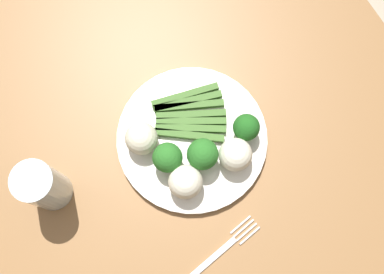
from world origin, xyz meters
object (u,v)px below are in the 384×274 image
(broccoli_left, at_px, (246,128))
(cauliflower_outer_edge, at_px, (235,155))
(broccoli_back_right, at_px, (166,158))
(dining_table, at_px, (155,143))
(cauliflower_near_center, at_px, (141,138))
(water_glass, at_px, (43,186))
(cauliflower_mid, at_px, (185,182))
(asparagus_bundle, at_px, (189,115))
(broccoli_back, at_px, (203,154))
(fork, at_px, (220,252))
(plate, at_px, (192,139))

(broccoli_left, bearing_deg, cauliflower_outer_edge, -51.70)
(broccoli_back_right, bearing_deg, dining_table, 178.00)
(cauliflower_near_center, distance_m, cauliflower_outer_edge, 0.16)
(water_glass, bearing_deg, cauliflower_outer_edge, 70.93)
(dining_table, height_order, cauliflower_mid, cauliflower_mid)
(asparagus_bundle, relative_size, cauliflower_outer_edge, 2.53)
(broccoli_back, distance_m, fork, 0.17)
(cauliflower_outer_edge, distance_m, fork, 0.17)
(cauliflower_near_center, distance_m, water_glass, 0.18)
(fork, bearing_deg, broccoli_left, 37.78)
(plate, height_order, cauliflower_mid, cauliflower_mid)
(broccoli_left, bearing_deg, broccoli_back, -86.57)
(dining_table, xyz_separation_m, water_glass, (0.02, -0.20, 0.16))
(broccoli_back, height_order, cauliflower_outer_edge, broccoli_back)
(cauliflower_mid, bearing_deg, plate, 143.33)
(broccoli_back, xyz_separation_m, cauliflower_mid, (0.03, -0.05, -0.01))
(plate, relative_size, cauliflower_outer_edge, 4.64)
(broccoli_back, relative_size, cauliflower_mid, 1.14)
(broccoli_back_right, distance_m, fork, 0.18)
(broccoli_left, height_order, cauliflower_outer_edge, same)
(cauliflower_near_center, height_order, cauliflower_outer_edge, same)
(broccoli_back_right, bearing_deg, cauliflower_near_center, -159.31)
(broccoli_back, bearing_deg, cauliflower_outer_edge, 62.21)
(broccoli_back_right, bearing_deg, asparagus_bundle, 126.50)
(broccoli_left, bearing_deg, plate, -113.24)
(plate, bearing_deg, water_glass, -98.10)
(cauliflower_outer_edge, height_order, fork, cauliflower_outer_edge)
(fork, height_order, water_glass, water_glass)
(broccoli_back_right, relative_size, fork, 0.38)
(plate, bearing_deg, broccoli_left, 66.76)
(broccoli_back_right, distance_m, cauliflower_near_center, 0.06)
(plate, relative_size, fork, 1.61)
(plate, distance_m, broccoli_left, 0.10)
(cauliflower_near_center, height_order, cauliflower_mid, cauliflower_mid)
(plate, distance_m, broccoli_back, 0.06)
(broccoli_back, bearing_deg, dining_table, -150.19)
(dining_table, xyz_separation_m, cauliflower_near_center, (0.02, -0.02, 0.14))
(broccoli_back, bearing_deg, cauliflower_near_center, -135.21)
(dining_table, relative_size, asparagus_bundle, 9.53)
(broccoli_back_right, xyz_separation_m, cauliflower_mid, (0.05, 0.01, -0.01))
(cauliflower_near_center, relative_size, fork, 0.34)
(broccoli_left, distance_m, water_glass, 0.35)
(dining_table, relative_size, cauliflower_near_center, 24.52)
(asparagus_bundle, height_order, cauliflower_near_center, cauliflower_near_center)
(asparagus_bundle, bearing_deg, cauliflower_outer_edge, -47.81)
(water_glass, bearing_deg, broccoli_back, 72.76)
(broccoli_back, relative_size, cauliflower_near_center, 1.16)
(broccoli_left, bearing_deg, dining_table, -121.89)
(dining_table, xyz_separation_m, asparagus_bundle, (0.01, 0.07, 0.12))
(broccoli_back, bearing_deg, broccoli_back_right, -113.12)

